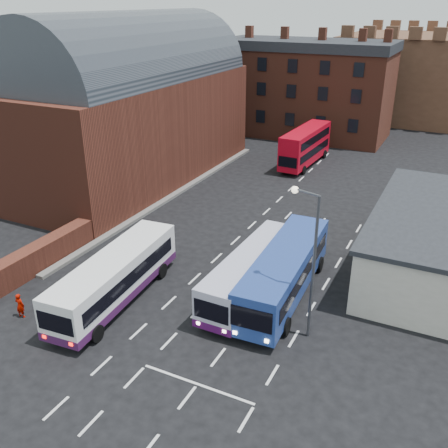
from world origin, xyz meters
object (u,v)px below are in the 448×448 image
at_px(bus_red_double, 305,146).
at_px(pedestrian_beige, 54,308).
at_px(bus_blue, 284,271).
at_px(bus_white_inbound, 251,271).
at_px(bus_white_outbound, 115,275).
at_px(street_lamp, 310,253).
at_px(pedestrian_red, 20,305).

relative_size(bus_red_double, pedestrian_beige, 6.37).
distance_m(bus_blue, bus_red_double, 27.62).
bearing_deg(bus_red_double, bus_white_inbound, 103.73).
bearing_deg(pedestrian_beige, bus_red_double, -86.63).
xyz_separation_m(bus_white_outbound, pedestrian_beige, (-1.91, -3.26, -0.96)).
relative_size(street_lamp, pedestrian_red, 5.44).
bearing_deg(bus_white_outbound, bus_red_double, 82.45).
xyz_separation_m(bus_red_double, pedestrian_red, (-5.65, -35.46, -1.37)).
bearing_deg(bus_white_outbound, bus_blue, 24.22).
relative_size(bus_red_double, pedestrian_red, 6.61).
relative_size(street_lamp, pedestrian_beige, 5.24).
xyz_separation_m(bus_white_outbound, street_lamp, (11.32, 1.84, 3.30)).
relative_size(bus_white_inbound, bus_blue, 0.90).
bearing_deg(pedestrian_beige, pedestrian_red, 26.93).
xyz_separation_m(bus_white_inbound, bus_red_double, (-5.35, 27.25, 0.48)).
bearing_deg(street_lamp, bus_white_outbound, -170.79).
relative_size(pedestrian_red, pedestrian_beige, 0.96).
relative_size(bus_blue, pedestrian_beige, 7.22).
distance_m(bus_white_outbound, bus_red_double, 31.61).
xyz_separation_m(bus_white_outbound, pedestrian_red, (-3.92, -3.90, -0.99)).
xyz_separation_m(bus_white_inbound, pedestrian_beige, (-8.99, -7.57, -0.86)).
distance_m(bus_blue, pedestrian_red, 15.68).
bearing_deg(bus_red_double, pedestrian_beige, 86.66).
bearing_deg(pedestrian_red, bus_white_inbound, -148.54).
distance_m(bus_white_inbound, street_lamp, 5.97).
relative_size(bus_white_outbound, pedestrian_red, 7.19).
height_order(bus_white_inbound, bus_red_double, bus_red_double).
bearing_deg(bus_blue, bus_red_double, -77.39).
xyz_separation_m(street_lamp, pedestrian_red, (-15.24, -5.73, -4.29)).
bearing_deg(bus_white_outbound, pedestrian_red, -139.57).
bearing_deg(bus_white_inbound, pedestrian_beige, 41.16).
bearing_deg(bus_white_outbound, pedestrian_beige, -124.82).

